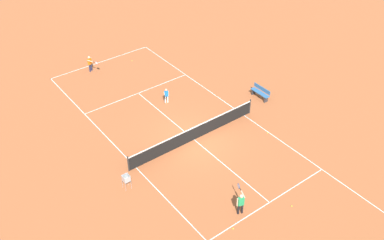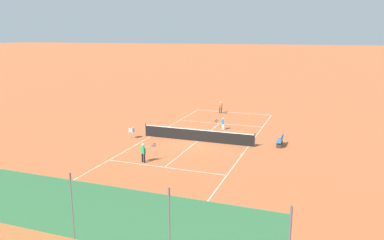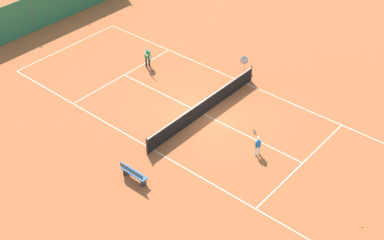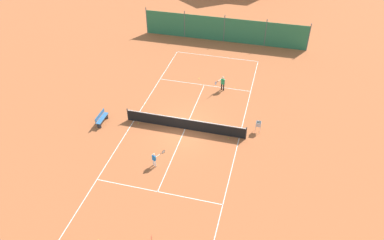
% 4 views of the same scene
% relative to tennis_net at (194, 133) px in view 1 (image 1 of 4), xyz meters
% --- Properties ---
extents(ground_plane, '(600.00, 600.00, 0.00)m').
position_rel_tennis_net_xyz_m(ground_plane, '(0.00, 0.00, -0.50)').
color(ground_plane, '#B25B33').
extents(court_line_markings, '(8.25, 23.85, 0.01)m').
position_rel_tennis_net_xyz_m(court_line_markings, '(0.00, 0.00, -0.50)').
color(court_line_markings, white).
rests_on(court_line_markings, ground).
extents(tennis_net, '(9.18, 0.08, 1.06)m').
position_rel_tennis_net_xyz_m(tennis_net, '(0.00, 0.00, 0.00)').
color(tennis_net, '#2D2D2D').
rests_on(tennis_net, ground).
extents(player_near_baseline, '(0.72, 0.80, 1.08)m').
position_rel_tennis_net_xyz_m(player_near_baseline, '(-0.89, -4.23, 0.14)').
color(player_near_baseline, white).
rests_on(player_near_baseline, ground).
extents(player_far_service, '(0.45, 1.07, 1.25)m').
position_rel_tennis_net_xyz_m(player_far_service, '(1.22, -11.07, 0.23)').
color(player_far_service, '#23284C').
rests_on(player_far_service, ground).
extents(player_far_baseline, '(0.75, 0.98, 1.31)m').
position_rel_tennis_net_xyz_m(player_far_baseline, '(1.67, 5.97, 0.27)').
color(player_far_baseline, black).
rests_on(player_far_baseline, ground).
extents(tennis_ball_far_corner, '(0.07, 0.07, 0.07)m').
position_rel_tennis_net_xyz_m(tennis_ball_far_corner, '(-3.99, 2.25, -0.47)').
color(tennis_ball_far_corner, '#CCE033').
rests_on(tennis_ball_far_corner, ground).
extents(tennis_ball_mid_court, '(0.07, 0.07, 0.07)m').
position_rel_tennis_net_xyz_m(tennis_ball_mid_court, '(3.35, -0.28, -0.47)').
color(tennis_ball_mid_court, '#CCE033').
rests_on(tennis_ball_mid_court, ground).
extents(tennis_ball_near_corner, '(0.07, 0.07, 0.07)m').
position_rel_tennis_net_xyz_m(tennis_ball_near_corner, '(-3.64, -0.27, -0.47)').
color(tennis_ball_near_corner, '#CCE033').
rests_on(tennis_ball_near_corner, ground).
extents(tennis_ball_by_net_left, '(0.07, 0.07, 0.07)m').
position_rel_tennis_net_xyz_m(tennis_ball_by_net_left, '(2.64, 6.56, -0.47)').
color(tennis_ball_by_net_left, '#CCE033').
rests_on(tennis_ball_by_net_left, ground).
extents(tennis_ball_alley_left, '(0.07, 0.07, 0.07)m').
position_rel_tennis_net_xyz_m(tennis_ball_alley_left, '(-0.70, 7.28, -0.47)').
color(tennis_ball_alley_left, '#CCE033').
rests_on(tennis_ball_alley_left, ground).
extents(tennis_ball_alley_right, '(0.07, 0.07, 0.07)m').
position_rel_tennis_net_xyz_m(tennis_ball_alley_right, '(-1.98, -10.56, -0.47)').
color(tennis_ball_alley_right, '#CCE033').
rests_on(tennis_ball_alley_right, ground).
extents(ball_hopper, '(0.36, 0.36, 0.89)m').
position_rel_tennis_net_xyz_m(ball_hopper, '(5.30, 1.07, 0.15)').
color(ball_hopper, '#B7B7BC').
rests_on(ball_hopper, ground).
extents(courtside_bench, '(0.36, 1.50, 0.84)m').
position_rel_tennis_net_xyz_m(courtside_bench, '(-6.34, -0.85, -0.05)').
color(courtside_bench, '#336699').
rests_on(courtside_bench, ground).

